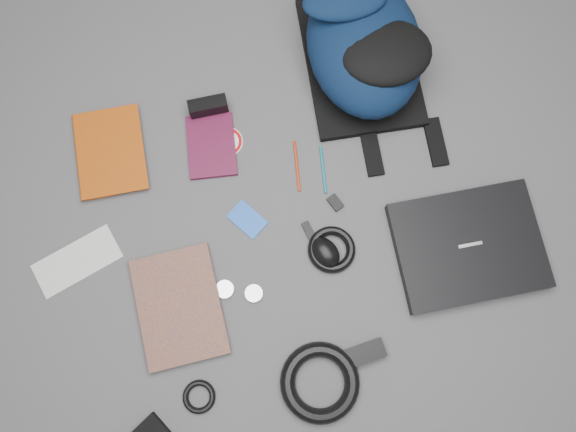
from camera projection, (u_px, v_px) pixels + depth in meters
name	position (u px, v px, depth m)	size (l,w,h in m)	color
ground	(288.00, 218.00, 1.51)	(4.00, 4.00, 0.00)	#4F4F51
backpack	(364.00, 45.00, 1.52)	(0.33, 0.48, 0.20)	black
laptop	(468.00, 246.00, 1.48)	(0.38, 0.29, 0.04)	black
textbook_red	(76.00, 158.00, 1.54)	(0.19, 0.25, 0.03)	#953808
comic_book	(139.00, 317.00, 1.44)	(0.21, 0.29, 0.02)	#CC5E0E
envelope	(77.00, 261.00, 1.49)	(0.22, 0.10, 0.00)	silver
dvd_case	(211.00, 146.00, 1.55)	(0.13, 0.18, 0.01)	#400C22
compact_camera	(208.00, 107.00, 1.55)	(0.11, 0.04, 0.06)	black
sticker_disc	(227.00, 142.00, 1.56)	(0.09, 0.09, 0.00)	white
pen_teal	(323.00, 170.00, 1.54)	(0.01, 0.01, 0.13)	#0E6B7F
pen_red	(297.00, 166.00, 1.54)	(0.01, 0.01, 0.14)	#BA2C0E
id_badge	(247.00, 219.00, 1.51)	(0.06, 0.10, 0.00)	blue
usb_black	(309.00, 231.00, 1.50)	(0.02, 0.06, 0.01)	black
key_fob	(335.00, 203.00, 1.52)	(0.03, 0.04, 0.01)	black
mouse	(326.00, 252.00, 1.47)	(0.06, 0.09, 0.05)	black
headphone_left	(254.00, 293.00, 1.46)	(0.05, 0.05, 0.01)	#BCBBBE
headphone_right	(225.00, 289.00, 1.46)	(0.05, 0.05, 0.01)	silver
cable_coil	(332.00, 250.00, 1.48)	(0.13, 0.13, 0.02)	black
power_brick	(363.00, 354.00, 1.42)	(0.11, 0.05, 0.03)	black
power_cord_coil	(320.00, 382.00, 1.40)	(0.20, 0.20, 0.04)	black
earbud_coil	(199.00, 397.00, 1.40)	(0.08, 0.08, 0.02)	black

